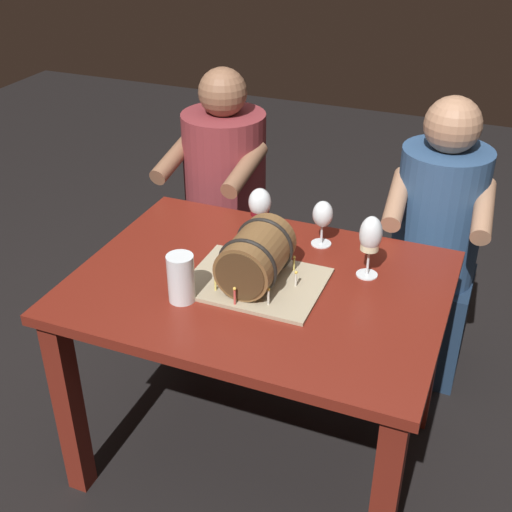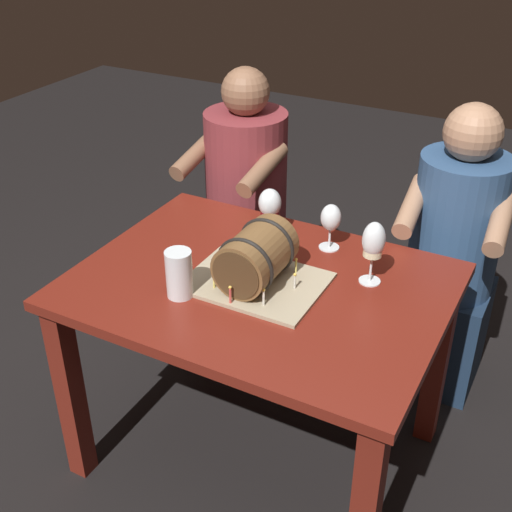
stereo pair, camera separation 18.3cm
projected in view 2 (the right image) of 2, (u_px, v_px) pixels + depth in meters
name	position (u px, v px, depth m)	size (l,w,h in m)	color
ground_plane	(259.00, 450.00, 2.46)	(8.00, 8.00, 0.00)	black
dining_table	(260.00, 314.00, 2.15)	(1.15, 0.86, 0.74)	maroon
barrel_cake	(256.00, 260.00, 2.03)	(0.41, 0.32, 0.19)	tan
wine_glass_empty	(331.00, 219.00, 2.21)	(0.07, 0.07, 0.16)	white
wine_glass_white	(373.00, 243.00, 2.01)	(0.07, 0.07, 0.21)	white
wine_glass_red	(270.00, 205.00, 2.30)	(0.08, 0.08, 0.17)	white
beer_pint	(179.00, 275.00, 1.98)	(0.08, 0.08, 0.15)	white
person_seated_left	(246.00, 213.00, 2.91)	(0.39, 0.47, 1.19)	#4C1B1E
person_seated_right	(450.00, 265.00, 2.55)	(0.39, 0.48, 1.18)	#1B2D46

